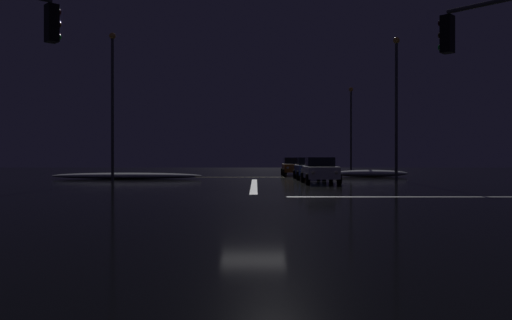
# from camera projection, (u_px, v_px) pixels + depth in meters

# --- Properties ---
(ground) EXTENTS (120.00, 120.00, 0.10)m
(ground) POSITION_uv_depth(u_px,v_px,m) (255.00, 198.00, 19.44)
(ground) COLOR black
(stop_line_north) EXTENTS (0.35, 14.59, 0.01)m
(stop_line_north) POSITION_uv_depth(u_px,v_px,m) (256.00, 185.00, 27.95)
(stop_line_north) COLOR white
(stop_line_north) RESTS_ON ground
(centre_line_ns) EXTENTS (22.00, 0.15, 0.01)m
(centre_line_ns) POSITION_uv_depth(u_px,v_px,m) (256.00, 177.00, 39.55)
(centre_line_ns) COLOR yellow
(centre_line_ns) RESTS_ON ground
(crosswalk_bar_east) EXTENTS (14.59, 0.40, 0.01)m
(crosswalk_bar_east) POSITION_uv_depth(u_px,v_px,m) (474.00, 197.00, 19.42)
(crosswalk_bar_east) COLOR white
(crosswalk_bar_east) RESTS_ON ground
(snow_bank_left_curb) EXTENTS (10.99, 1.50, 0.45)m
(snow_bank_left_curb) POSITION_uv_depth(u_px,v_px,m) (129.00, 176.00, 36.15)
(snow_bank_left_curb) COLOR white
(snow_bank_left_curb) RESTS_ON ground
(snow_bank_right_curb) EXTENTS (6.15, 1.50, 0.56)m
(snow_bank_right_curb) POSITION_uv_depth(u_px,v_px,m) (372.00, 173.00, 39.92)
(snow_bank_right_curb) COLOR white
(snow_bank_right_curb) RESTS_ON ground
(sedan_white) EXTENTS (2.02, 4.33, 1.57)m
(sedan_white) POSITION_uv_depth(u_px,v_px,m) (322.00, 170.00, 29.93)
(sedan_white) COLOR silver
(sedan_white) RESTS_ON ground
(sedan_blue) EXTENTS (2.02, 4.33, 1.57)m
(sedan_blue) POSITION_uv_depth(u_px,v_px,m) (310.00, 168.00, 36.03)
(sedan_blue) COLOR navy
(sedan_blue) RESTS_ON ground
(sedan_orange) EXTENTS (2.02, 4.33, 1.57)m
(sedan_orange) POSITION_uv_depth(u_px,v_px,m) (295.00, 166.00, 42.78)
(sedan_orange) COLOR #C66014
(sedan_orange) RESTS_ON ground
(sedan_silver) EXTENTS (2.02, 4.33, 1.57)m
(sedan_silver) POSITION_uv_depth(u_px,v_px,m) (296.00, 165.00, 48.34)
(sedan_silver) COLOR #B7B7BC
(sedan_silver) RESTS_ON ground
(streetlamp_left_near) EXTENTS (0.44, 0.44, 10.01)m
(streetlamp_left_near) POSITION_uv_depth(u_px,v_px,m) (114.00, 96.00, 33.56)
(streetlamp_left_near) COLOR #424247
(streetlamp_left_near) RESTS_ON ground
(streetlamp_right_near) EXTENTS (0.44, 0.44, 9.71)m
(streetlamp_right_near) POSITION_uv_depth(u_px,v_px,m) (398.00, 98.00, 33.50)
(streetlamp_right_near) COLOR #424247
(streetlamp_right_near) RESTS_ON ground
(streetlamp_right_far) EXTENTS (0.44, 0.44, 8.61)m
(streetlamp_right_far) POSITION_uv_depth(u_px,v_px,m) (353.00, 123.00, 49.50)
(streetlamp_right_far) COLOR #424247
(streetlamp_right_far) RESTS_ON ground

